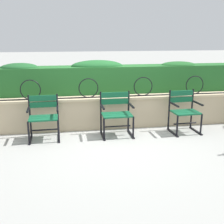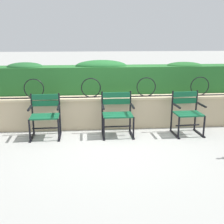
{
  "view_description": "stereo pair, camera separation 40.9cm",
  "coord_description": "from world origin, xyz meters",
  "views": [
    {
      "loc": [
        -0.83,
        -5.08,
        1.99
      ],
      "look_at": [
        0.0,
        0.09,
        0.55
      ],
      "focal_mm": 45.22,
      "sensor_mm": 36.0,
      "label": 1
    },
    {
      "loc": [
        -0.43,
        -5.13,
        1.99
      ],
      "look_at": [
        0.0,
        0.09,
        0.55
      ],
      "focal_mm": 45.22,
      "sensor_mm": 36.0,
      "label": 2
    }
  ],
  "objects": [
    {
      "name": "park_chair_right",
      "position": [
        1.56,
        0.3,
        0.46
      ],
      "size": [
        0.6,
        0.55,
        0.87
      ],
      "color": "#145B38",
      "rests_on": "ground"
    },
    {
      "name": "park_chair_centre",
      "position": [
        0.13,
        0.34,
        0.47
      ],
      "size": [
        0.63,
        0.53,
        0.88
      ],
      "color": "#145B38",
      "rests_on": "ground"
    },
    {
      "name": "ground_plane",
      "position": [
        0.0,
        0.0,
        0.0
      ],
      "size": [
        60.0,
        60.0,
        0.0
      ],
      "primitive_type": "plane",
      "color": "#9E9E99"
    },
    {
      "name": "park_chair_left",
      "position": [
        -1.31,
        0.34,
        0.46
      ],
      "size": [
        0.6,
        0.54,
        0.85
      ],
      "color": "#145B38",
      "rests_on": "ground"
    },
    {
      "name": "hedge_row",
      "position": [
        -0.02,
        1.3,
        1.03
      ],
      "size": [
        6.85,
        0.57,
        0.74
      ],
      "color": "#236028",
      "rests_on": "stone_wall"
    },
    {
      "name": "iron_arch_fence",
      "position": [
        -0.32,
        0.77,
        0.87
      ],
      "size": [
        6.46,
        0.02,
        0.42
      ],
      "color": "black",
      "rests_on": "stone_wall"
    },
    {
      "name": "stone_wall",
      "position": [
        0.0,
        0.84,
        0.35
      ],
      "size": [
        6.99,
        0.41,
        0.7
      ],
      "color": "tan",
      "rests_on": "ground"
    }
  ]
}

